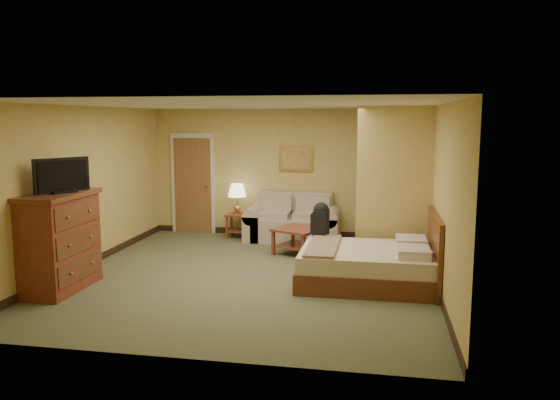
% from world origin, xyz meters
% --- Properties ---
extents(floor, '(6.00, 6.00, 0.00)m').
position_xyz_m(floor, '(0.00, 0.00, 0.00)').
color(floor, '#525738').
rests_on(floor, ground).
extents(ceiling, '(6.00, 6.00, 0.00)m').
position_xyz_m(ceiling, '(0.00, 0.00, 2.60)').
color(ceiling, white).
rests_on(ceiling, back_wall).
extents(back_wall, '(5.50, 0.02, 2.60)m').
position_xyz_m(back_wall, '(0.00, 3.00, 1.30)').
color(back_wall, tan).
rests_on(back_wall, floor).
extents(left_wall, '(0.02, 6.00, 2.60)m').
position_xyz_m(left_wall, '(-2.75, 0.00, 1.30)').
color(left_wall, tan).
rests_on(left_wall, floor).
extents(right_wall, '(0.02, 6.00, 2.60)m').
position_xyz_m(right_wall, '(2.75, 0.00, 1.30)').
color(right_wall, tan).
rests_on(right_wall, floor).
extents(partition, '(1.20, 0.15, 2.60)m').
position_xyz_m(partition, '(2.15, 0.93, 1.30)').
color(partition, tan).
rests_on(partition, floor).
extents(door, '(0.94, 0.16, 2.10)m').
position_xyz_m(door, '(-1.95, 2.96, 1.03)').
color(door, beige).
rests_on(door, floor).
extents(baseboard, '(5.50, 0.02, 0.12)m').
position_xyz_m(baseboard, '(0.00, 2.99, 0.06)').
color(baseboard, black).
rests_on(baseboard, floor).
extents(loveseat, '(1.85, 0.86, 0.94)m').
position_xyz_m(loveseat, '(0.24, 2.58, 0.30)').
color(loveseat, tan).
rests_on(loveseat, floor).
extents(side_table, '(0.44, 0.44, 0.49)m').
position_xyz_m(side_table, '(-0.91, 2.65, 0.32)').
color(side_table, maroon).
rests_on(side_table, floor).
extents(table_lamp, '(0.37, 0.37, 0.61)m').
position_xyz_m(table_lamp, '(-0.91, 2.65, 0.95)').
color(table_lamp, '#A57F3C').
rests_on(table_lamp, side_table).
extents(coffee_table, '(0.97, 0.97, 0.47)m').
position_xyz_m(coffee_table, '(0.51, 1.47, 0.34)').
color(coffee_table, maroon).
rests_on(coffee_table, floor).
extents(wall_picture, '(0.69, 0.04, 0.54)m').
position_xyz_m(wall_picture, '(0.24, 2.97, 1.60)').
color(wall_picture, '#B78E3F').
rests_on(wall_picture, back_wall).
extents(dresser, '(0.68, 1.30, 1.38)m').
position_xyz_m(dresser, '(-2.48, -1.16, 0.70)').
color(dresser, maroon).
rests_on(dresser, floor).
extents(tv, '(0.44, 0.72, 0.48)m').
position_xyz_m(tv, '(-2.37, -1.16, 1.61)').
color(tv, black).
rests_on(tv, dresser).
extents(bed, '(1.95, 1.64, 1.06)m').
position_xyz_m(bed, '(1.82, -0.10, 0.29)').
color(bed, '#552913').
rests_on(bed, floor).
extents(backpack, '(0.25, 0.34, 0.55)m').
position_xyz_m(backpack, '(1.01, 0.66, 0.81)').
color(backpack, black).
rests_on(backpack, bed).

